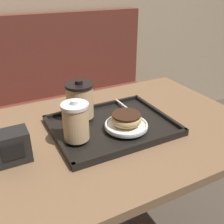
% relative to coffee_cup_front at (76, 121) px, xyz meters
% --- Properties ---
extents(booth_bench, '(1.30, 0.44, 1.00)m').
position_rel_coffee_cup_front_xyz_m(booth_bench, '(0.22, 0.91, -0.48)').
color(booth_bench, brown).
rests_on(booth_bench, ground_plane).
extents(cafe_table, '(0.96, 0.69, 0.71)m').
position_rel_coffee_cup_front_xyz_m(cafe_table, '(0.17, 0.04, -0.24)').
color(cafe_table, '#846042').
rests_on(cafe_table, ground_plane).
extents(serving_tray, '(0.41, 0.33, 0.02)m').
position_rel_coffee_cup_front_xyz_m(serving_tray, '(0.15, 0.04, -0.08)').
color(serving_tray, black).
rests_on(serving_tray, cafe_table).
extents(coffee_cup_front, '(0.09, 0.09, 0.13)m').
position_rel_coffee_cup_front_xyz_m(coffee_cup_front, '(0.00, 0.00, 0.00)').
color(coffee_cup_front, '#E0B784').
rests_on(coffee_cup_front, serving_tray).
extents(coffee_cup_rear, '(0.10, 0.10, 0.14)m').
position_rel_coffee_cup_front_xyz_m(coffee_cup_rear, '(0.07, 0.13, 0.00)').
color(coffee_cup_rear, '#E0B784').
rests_on(coffee_cup_rear, serving_tray).
extents(plate_with_chocolate_donut, '(0.15, 0.15, 0.01)m').
position_rel_coffee_cup_front_xyz_m(plate_with_chocolate_donut, '(0.17, -0.01, -0.05)').
color(plate_with_chocolate_donut, white).
rests_on(plate_with_chocolate_donut, serving_tray).
extents(donut_chocolate_glazed, '(0.10, 0.10, 0.04)m').
position_rel_coffee_cup_front_xyz_m(donut_chocolate_glazed, '(0.17, -0.01, -0.03)').
color(donut_chocolate_glazed, '#DBB270').
rests_on(donut_chocolate_glazed, plate_with_chocolate_donut).
extents(spoon, '(0.02, 0.14, 0.01)m').
position_rel_coffee_cup_front_xyz_m(spoon, '(0.25, 0.10, -0.06)').
color(spoon, silver).
rests_on(spoon, serving_tray).
extents(napkin_dispenser, '(0.10, 0.07, 0.09)m').
position_rel_coffee_cup_front_xyz_m(napkin_dispenser, '(-0.19, 0.01, -0.04)').
color(napkin_dispenser, black).
rests_on(napkin_dispenser, cafe_table).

